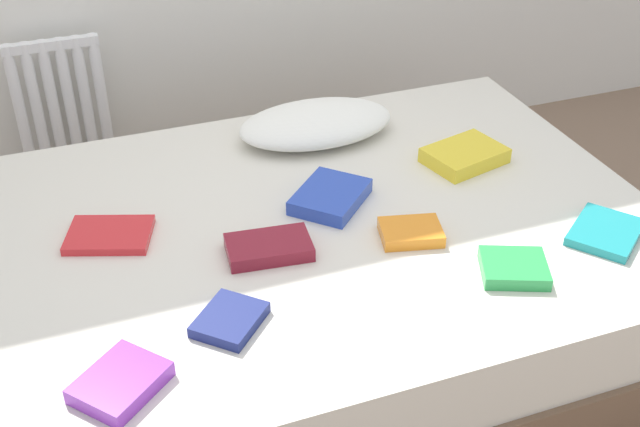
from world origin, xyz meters
name	(u,v)px	position (x,y,z in m)	size (l,w,h in m)	color
ground_plane	(325,341)	(0.00, 0.00, 0.00)	(8.00, 8.00, 0.00)	#7F6651
bed	(325,283)	(0.00, 0.00, 0.25)	(2.00, 1.50, 0.50)	brown
radiator	(62,108)	(-0.66, 1.20, 0.42)	(0.36, 0.04, 0.57)	white
pillow	(316,123)	(0.15, 0.49, 0.55)	(0.55, 0.33, 0.11)	white
textbook_maroon	(269,247)	(-0.22, -0.12, 0.52)	(0.24, 0.14, 0.04)	maroon
textbook_yellow	(465,155)	(0.55, 0.15, 0.53)	(0.25, 0.18, 0.05)	yellow
textbook_blue	(330,197)	(0.04, 0.07, 0.52)	(0.24, 0.18, 0.05)	#2847B7
textbook_purple	(121,383)	(-0.69, -0.50, 0.52)	(0.20, 0.16, 0.04)	purple
textbook_red	(109,235)	(-0.62, 0.11, 0.51)	(0.24, 0.17, 0.02)	red
textbook_green	(514,268)	(0.38, -0.44, 0.52)	(0.17, 0.16, 0.04)	green
textbook_teal	(606,232)	(0.72, -0.38, 0.51)	(0.22, 0.18, 0.03)	teal
textbook_orange	(411,232)	(0.19, -0.19, 0.52)	(0.17, 0.13, 0.04)	orange
textbook_navy	(230,320)	(-0.40, -0.37, 0.52)	(0.17, 0.14, 0.03)	navy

